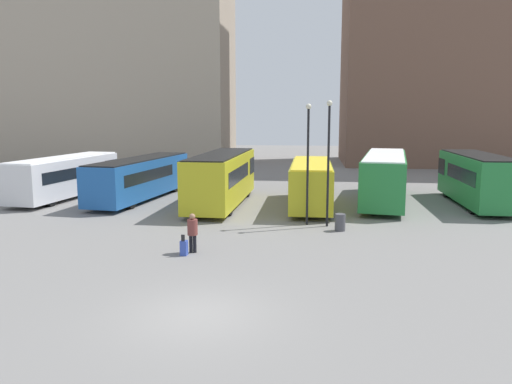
{
  "coord_description": "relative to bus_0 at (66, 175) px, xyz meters",
  "views": [
    {
      "loc": [
        3.14,
        -13.38,
        5.71
      ],
      "look_at": [
        0.38,
        11.8,
        1.76
      ],
      "focal_mm": 35.0,
      "sensor_mm": 36.0,
      "label": 1
    }
  ],
  "objects": [
    {
      "name": "bus_3",
      "position": [
        16.84,
        -1.6,
        -0.02
      ],
      "size": [
        2.47,
        9.37,
        2.8
      ],
      "rotation": [
        0.0,
        0.0,
        1.57
      ],
      "color": "gold",
      "rests_on": "ground_plane"
    },
    {
      "name": "lamp_post_2",
      "position": [
        16.64,
        -6.83,
        2.09
      ],
      "size": [
        0.28,
        0.28,
        6.25
      ],
      "color": "black",
      "rests_on": "ground_plane"
    },
    {
      "name": "ground_plane",
      "position": [
        13.63,
        -19.16,
        -1.55
      ],
      "size": [
        160.0,
        160.0,
        0.0
      ],
      "primitive_type": "plane",
      "color": "slate"
    },
    {
      "name": "suitcase",
      "position": [
        11.68,
        -13.19,
        -1.23
      ],
      "size": [
        0.28,
        0.31,
        0.89
      ],
      "rotation": [
        0.0,
        0.0,
        1.53
      ],
      "color": "#334CB2",
      "rests_on": "ground_plane"
    },
    {
      "name": "traveler",
      "position": [
        11.95,
        -12.75,
        -0.56
      ],
      "size": [
        0.44,
        0.44,
        1.66
      ],
      "rotation": [
        0.0,
        0.0,
        1.53
      ],
      "color": "black",
      "rests_on": "ground_plane"
    },
    {
      "name": "building_block_left",
      "position": [
        -9.03,
        28.64,
        15.04
      ],
      "size": [
        31.52,
        11.44,
        33.17
      ],
      "color": "tan",
      "rests_on": "ground_plane"
    },
    {
      "name": "bus_2",
      "position": [
        11.21,
        -1.55,
        0.24
      ],
      "size": [
        2.9,
        10.79,
        3.29
      ],
      "rotation": [
        0.0,
        0.0,
        1.54
      ],
      "color": "gold",
      "rests_on": "ground_plane"
    },
    {
      "name": "bus_4",
      "position": [
        21.63,
        0.6,
        0.18
      ],
      "size": [
        4.44,
        11.99,
        3.17
      ],
      "rotation": [
        0.0,
        0.0,
        1.41
      ],
      "color": "#237A38",
      "rests_on": "ground_plane"
    },
    {
      "name": "building_block_right",
      "position": [
        36.11,
        28.64,
        16.52
      ],
      "size": [
        31.15,
        14.2,
        36.14
      ],
      "color": "brown",
      "rests_on": "ground_plane"
    },
    {
      "name": "bus_5",
      "position": [
        27.27,
        0.09,
        0.2
      ],
      "size": [
        2.68,
        9.61,
        3.23
      ],
      "rotation": [
        0.0,
        0.0,
        1.56
      ],
      "color": "#237A38",
      "rests_on": "ground_plane"
    },
    {
      "name": "bus_0",
      "position": [
        0.0,
        0.0,
        0.0
      ],
      "size": [
        3.64,
        10.33,
        2.84
      ],
      "rotation": [
        0.0,
        0.0,
        1.45
      ],
      "color": "silver",
      "rests_on": "ground_plane"
    },
    {
      "name": "trash_bin",
      "position": [
        18.29,
        -8.08,
        -1.12
      ],
      "size": [
        0.52,
        0.52,
        0.85
      ],
      "color": "#47474C",
      "rests_on": "ground_plane"
    },
    {
      "name": "lamp_post_0",
      "position": [
        17.68,
        -7.14,
        2.18
      ],
      "size": [
        0.28,
        0.28,
        6.41
      ],
      "color": "black",
      "rests_on": "ground_plane"
    },
    {
      "name": "bus_1",
      "position": [
        5.33,
        0.1,
        -0.02
      ],
      "size": [
        3.83,
        11.46,
        2.79
      ],
      "rotation": [
        0.0,
        0.0,
        1.45
      ],
      "color": "#1E56A3",
      "rests_on": "ground_plane"
    }
  ]
}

